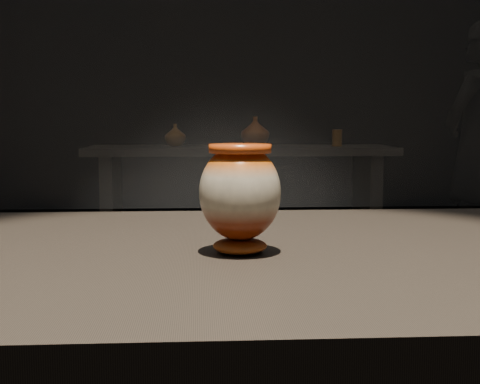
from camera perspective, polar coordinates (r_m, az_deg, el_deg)
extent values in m
cube|color=black|center=(5.97, -4.66, 11.27)|extent=(8.00, 3.20, 0.04)
cube|color=black|center=(0.98, -9.87, -6.35)|extent=(2.00, 0.80, 0.05)
ellipsoid|color=maroon|center=(0.94, 0.00, -4.62)|extent=(0.08, 0.08, 0.02)
ellipsoid|color=beige|center=(0.93, 0.00, -0.05)|extent=(0.11, 0.11, 0.13)
cylinder|color=orange|center=(0.92, 0.00, 3.74)|extent=(0.09, 0.09, 0.01)
cube|color=black|center=(4.40, 0.04, 3.60)|extent=(2.00, 0.60, 0.05)
cube|color=black|center=(4.48, -10.90, -2.26)|extent=(0.08, 0.50, 0.85)
cube|color=black|center=(4.58, 10.72, -2.07)|extent=(0.08, 0.50, 0.85)
imported|color=#914815|center=(4.45, -5.55, 4.86)|extent=(0.20, 0.20, 0.15)
imported|color=maroon|center=(4.39, 1.30, 5.18)|extent=(0.23, 0.23, 0.19)
cylinder|color=#914815|center=(4.45, 8.28, 4.59)|extent=(0.07, 0.07, 0.11)
imported|color=black|center=(5.02, 19.62, 3.67)|extent=(0.77, 0.73, 1.77)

